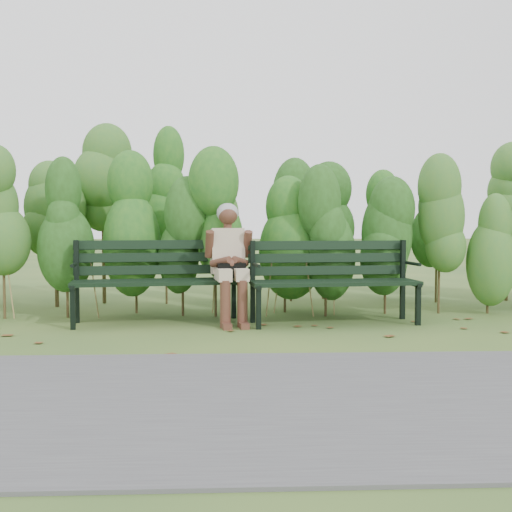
{
  "coord_description": "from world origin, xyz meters",
  "views": [
    {
      "loc": [
        -0.26,
        -5.79,
        1.07
      ],
      "look_at": [
        0.0,
        0.35,
        0.75
      ],
      "focal_mm": 42.0,
      "sensor_mm": 36.0,
      "label": 1
    }
  ],
  "objects": [
    {
      "name": "ground",
      "position": [
        0.0,
        0.0,
        0.0
      ],
      "size": [
        80.0,
        80.0,
        0.0
      ],
      "primitive_type": "plane",
      "color": "#365727"
    },
    {
      "name": "footpath",
      "position": [
        0.0,
        -2.2,
        0.01
      ],
      "size": [
        60.0,
        2.5,
        0.01
      ],
      "primitive_type": "cube",
      "color": "#474749",
      "rests_on": "ground"
    },
    {
      "name": "leaf_litter",
      "position": [
        0.19,
        -0.33,
        0.0
      ],
      "size": [
        5.43,
        1.84,
        0.01
      ],
      "color": "brown",
      "rests_on": "ground"
    },
    {
      "name": "bench_right",
      "position": [
        0.85,
        0.68,
        0.53
      ],
      "size": [
        1.85,
        0.77,
        0.9
      ],
      "color": "black",
      "rests_on": "ground"
    },
    {
      "name": "bench_left",
      "position": [
        -1.07,
        0.79,
        0.53
      ],
      "size": [
        1.88,
        0.86,
        0.91
      ],
      "color": "black",
      "rests_on": "ground"
    },
    {
      "name": "seated_woman",
      "position": [
        -0.28,
        0.72,
        0.74
      ],
      "size": [
        0.54,
        0.79,
        1.31
      ],
      "color": "#BFA492",
      "rests_on": "ground"
    },
    {
      "name": "hedge_band",
      "position": [
        0.0,
        1.86,
        1.26
      ],
      "size": [
        11.04,
        1.67,
        2.42
      ],
      "color": "#47381E",
      "rests_on": "ground"
    }
  ]
}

